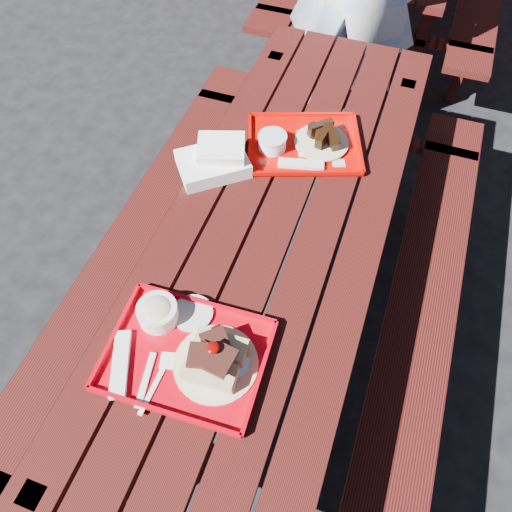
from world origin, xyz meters
TOP-DOWN VIEW (x-y plane):
  - ground at (0.00, 0.00)m, footprint 60.00×60.00m
  - picnic_table_near at (-0.00, 0.00)m, footprint 1.41×2.40m
  - near_tray at (-0.09, -0.48)m, footprint 0.47×0.39m
  - far_tray at (-0.02, 0.43)m, footprint 0.51×0.45m
  - white_cloth at (-0.29, 0.22)m, footprint 0.30×0.29m

SIDE VIEW (x-z plane):
  - ground at x=0.00m, z-range 0.00..0.00m
  - picnic_table_near at x=0.00m, z-range 0.19..0.94m
  - far_tray at x=-0.02m, z-range 0.74..0.81m
  - near_tray at x=-0.09m, z-range 0.71..0.86m
  - white_cloth at x=-0.29m, z-range 0.74..0.84m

